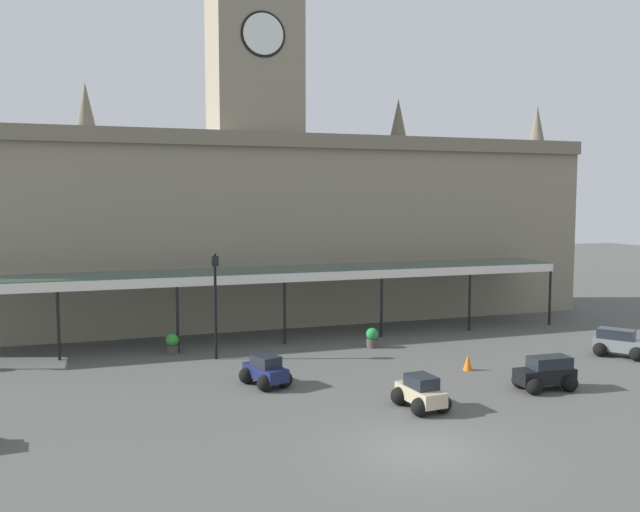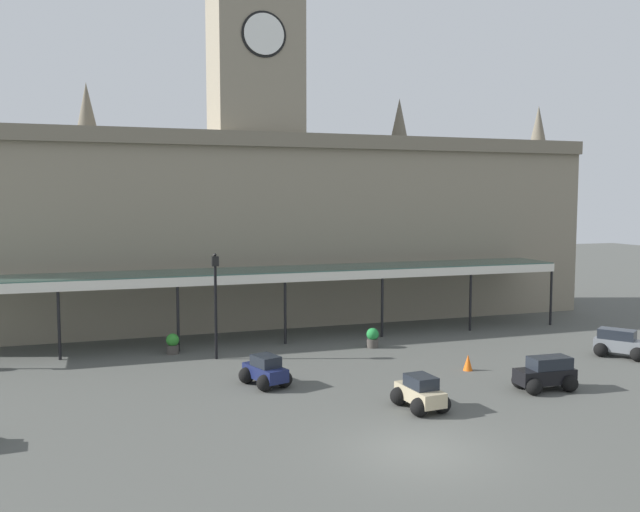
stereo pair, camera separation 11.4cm
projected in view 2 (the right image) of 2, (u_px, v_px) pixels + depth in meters
ground_plane at (421, 451)px, 19.00m from camera, size 140.00×140.00×0.00m
station_building at (256, 215)px, 38.66m from camera, size 40.78×6.08×20.26m
entrance_canopy at (279, 272)px, 33.93m from camera, size 31.68×3.26×3.61m
car_navy_sedan at (265, 373)px, 25.64m from camera, size 1.90×2.22×1.19m
car_black_estate at (546, 375)px, 25.02m from camera, size 2.28×1.60×1.27m
car_grey_estate at (620, 345)px, 30.21m from camera, size 2.28×2.42×1.27m
car_beige_sedan at (420, 395)px, 22.75m from camera, size 1.64×2.12×1.19m
victorian_lamppost at (216, 293)px, 29.64m from camera, size 0.30×0.30×4.80m
traffic_cone at (468, 362)px, 27.88m from camera, size 0.40×0.40×0.68m
planter_near_kerb at (373, 338)px, 32.15m from camera, size 0.60×0.60×0.96m
planter_forecourt_centre at (173, 343)px, 30.84m from camera, size 0.60×0.60×0.96m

